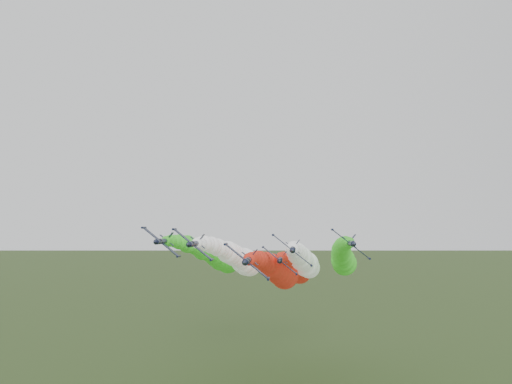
% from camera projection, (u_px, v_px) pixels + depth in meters
% --- Properties ---
extents(jet_lead, '(14.30, 80.01, 17.14)m').
position_uv_depth(jet_lead, '(277.00, 270.00, 143.71)').
color(jet_lead, black).
rests_on(jet_lead, ground).
extents(jet_inner_left, '(13.96, 79.67, 16.80)m').
position_uv_depth(jet_inner_left, '(238.00, 258.00, 154.26)').
color(jet_inner_left, black).
rests_on(jet_inner_left, ground).
extents(jet_inner_right, '(13.56, 79.26, 16.39)m').
position_uv_depth(jet_inner_right, '(303.00, 260.00, 151.70)').
color(jet_inner_right, black).
rests_on(jet_inner_right, ground).
extents(jet_outer_left, '(13.91, 79.62, 16.74)m').
position_uv_depth(jet_outer_left, '(214.00, 255.00, 160.33)').
color(jet_outer_left, black).
rests_on(jet_outer_left, ground).
extents(jet_outer_right, '(14.24, 79.94, 17.07)m').
position_uv_depth(jet_outer_right, '(343.00, 257.00, 159.46)').
color(jet_outer_right, black).
rests_on(jet_outer_right, ground).
extents(jet_trail, '(13.95, 79.66, 16.79)m').
position_uv_depth(jet_trail, '(294.00, 268.00, 169.16)').
color(jet_trail, black).
rests_on(jet_trail, ground).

